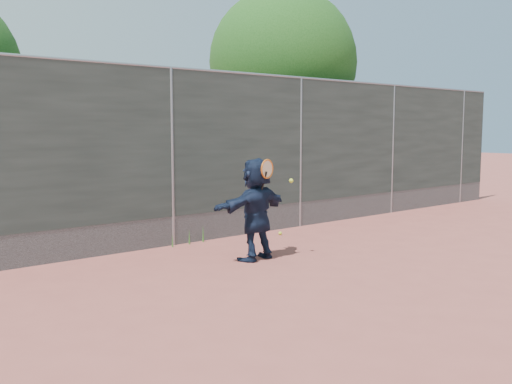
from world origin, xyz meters
TOP-DOWN VIEW (x-y plane):
  - ground at (0.00, 0.00)m, footprint 80.00×80.00m
  - player at (0.42, 1.77)m, footprint 1.49×0.66m
  - ball_ground at (2.04, 3.03)m, footprint 0.07×0.07m
  - fence at (-0.00, 3.50)m, footprint 20.00×0.06m
  - swing_action at (0.51, 1.57)m, footprint 0.66×0.13m
  - tree_right at (4.68, 5.75)m, footprint 3.78×3.60m
  - weed_clump at (0.29, 3.38)m, footprint 0.68×0.07m

SIDE VIEW (x-z plane):
  - ground at x=0.00m, z-range 0.00..0.00m
  - ball_ground at x=2.04m, z-range 0.00..0.07m
  - weed_clump at x=0.29m, z-range -0.02..0.28m
  - player at x=0.42m, z-range 0.00..1.56m
  - swing_action at x=0.51m, z-range 1.10..1.61m
  - fence at x=0.00m, z-range 0.07..3.09m
  - tree_right at x=4.68m, z-range 0.80..6.19m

